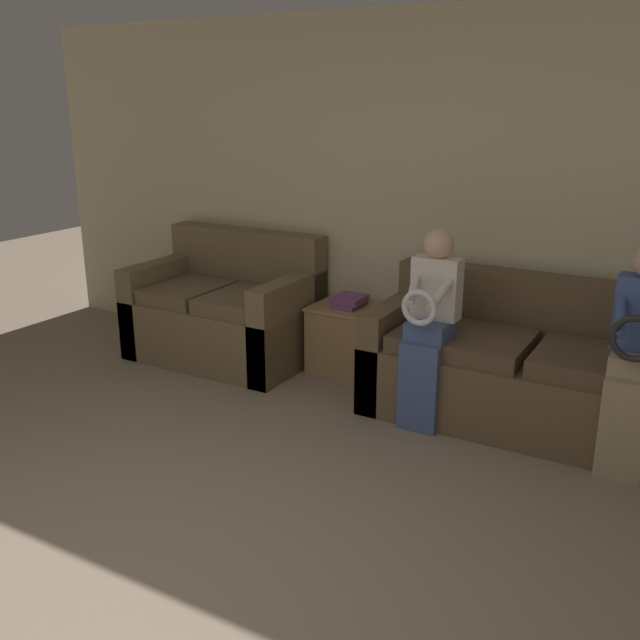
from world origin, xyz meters
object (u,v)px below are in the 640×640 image
Objects in this scene: side_shelf at (349,338)px; book_stack at (349,301)px; couch_main at (535,373)px; child_left_seated at (430,319)px; child_right_seated at (636,350)px; couch_side at (226,314)px.

book_stack reaches higher than side_shelf.
couch_main is 1.42m from side_shelf.
child_left_seated is 2.29× the size of side_shelf.
child_right_seated is 4.76× the size of book_stack.
child_left_seated reaches higher than book_stack.
book_stack is (-0.01, 0.01, 0.28)m from side_shelf.
couch_side is 1.01m from side_shelf.
side_shelf is (-1.99, 0.53, -0.44)m from child_right_seated.
couch_side is 1.02m from book_stack.
child_left_seated is (-0.58, -0.35, 0.36)m from couch_main.
couch_main reaches higher than side_shelf.
book_stack is (0.98, 0.19, 0.20)m from couch_side.
child_left_seated is 0.98× the size of child_right_seated.
child_left_seated is at bearing 179.98° from child_right_seated.
couch_side reaches higher than couch_main.
couch_main is 1.67× the size of child_left_seated.
side_shelf is 2.04× the size of book_stack.
child_left_seated is 4.67× the size of book_stack.
child_right_seated is 2.34× the size of side_shelf.
couch_main is 0.77m from child_right_seated.
couch_side reaches higher than book_stack.
couch_main is 1.64× the size of child_right_seated.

